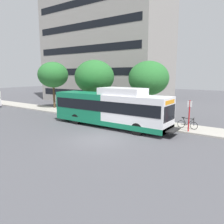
% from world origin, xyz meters
% --- Properties ---
extents(ground_plane, '(120.00, 120.00, 0.00)m').
position_xyz_m(ground_plane, '(0.00, 8.00, 0.00)').
color(ground_plane, '#4C4C51').
extents(sidewalk_curb, '(3.00, 56.00, 0.14)m').
position_xyz_m(sidewalk_curb, '(7.00, 6.00, 0.07)').
color(sidewalk_curb, '#A8A399').
rests_on(sidewalk_curb, ground).
extents(transit_bus, '(2.58, 12.25, 3.65)m').
position_xyz_m(transit_bus, '(3.88, 1.78, 1.70)').
color(transit_bus, white).
rests_on(transit_bus, ground).
extents(bus_stop_sign_pole, '(0.10, 0.36, 2.60)m').
position_xyz_m(bus_stop_sign_pole, '(5.80, -4.90, 1.65)').
color(bus_stop_sign_pole, red).
rests_on(bus_stop_sign_pole, sidewalk_curb).
extents(bicycle_parked, '(0.52, 1.76, 1.02)m').
position_xyz_m(bicycle_parked, '(6.69, -4.56, 0.56)').
color(bicycle_parked, black).
rests_on(bicycle_parked, sidewalk_curb).
extents(street_tree_near_stop, '(4.04, 4.04, 6.02)m').
position_xyz_m(street_tree_near_stop, '(7.88, -0.14, 4.43)').
color(street_tree_near_stop, '#4C3823').
rests_on(street_tree_near_stop, sidewalk_curb).
extents(street_tree_mid_block, '(4.69, 4.69, 6.38)m').
position_xyz_m(street_tree_mid_block, '(7.96, 6.97, 4.51)').
color(street_tree_mid_block, '#4C3823').
rests_on(street_tree_mid_block, sidewalk_curb).
extents(street_tree_far_block, '(4.17, 4.17, 6.40)m').
position_xyz_m(street_tree_far_block, '(8.07, 14.56, 4.75)').
color(street_tree_far_block, '#4C3823').
rests_on(street_tree_far_block, sidewalk_curb).
extents(apartment_tower_backdrop, '(11.12, 21.93, 31.41)m').
position_xyz_m(apartment_tower_backdrop, '(19.56, 14.01, 15.71)').
color(apartment_tower_backdrop, gray).
rests_on(apartment_tower_backdrop, ground).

